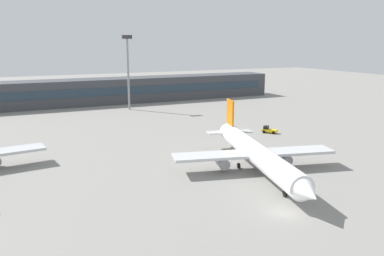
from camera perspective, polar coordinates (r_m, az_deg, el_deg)
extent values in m
plane|color=gray|center=(87.62, -3.11, -2.22)|extent=(400.00, 400.00, 0.00)
cube|color=#3F4247|center=(147.56, -12.48, 5.25)|extent=(131.63, 12.00, 9.00)
cube|color=#263847|center=(141.64, -11.95, 5.17)|extent=(125.05, 0.16, 2.80)
cylinder|color=white|center=(69.24, 9.26, -3.63)|extent=(11.50, 34.35, 3.64)
cone|color=white|center=(52.97, 16.51, -9.06)|extent=(4.28, 4.69, 3.45)
cone|color=white|center=(86.40, 4.92, -0.31)|extent=(3.32, 4.12, 2.54)
cube|color=orange|center=(82.81, 5.54, 2.27)|extent=(1.31, 4.17, 5.26)
cube|color=silver|center=(83.93, 5.42, -0.56)|extent=(9.93, 4.82, 0.23)
cube|color=silver|center=(70.18, 8.98, -3.65)|extent=(28.98, 11.10, 0.48)
cylinder|color=gray|center=(68.83, 4.44, -5.02)|extent=(2.57, 3.42, 1.91)
cylinder|color=gray|center=(72.71, 13.20, -4.37)|extent=(2.57, 3.42, 1.91)
cylinder|color=black|center=(59.58, 13.29, -9.21)|extent=(0.59, 1.02, 0.96)
cylinder|color=black|center=(70.93, 6.75, -5.42)|extent=(0.59, 1.02, 0.96)
cylinder|color=black|center=(72.59, 10.50, -5.13)|extent=(0.59, 1.02, 0.96)
cube|color=yellow|center=(98.93, 11.15, -0.36)|extent=(3.41, 3.75, 0.60)
cube|color=black|center=(99.03, 10.67, 0.06)|extent=(1.78, 1.73, 0.90)
cylinder|color=black|center=(100.04, 10.61, -0.37)|extent=(0.63, 0.70, 0.70)
cylinder|color=black|center=(98.58, 10.35, -0.55)|extent=(0.63, 0.70, 0.70)
cylinder|color=black|center=(99.43, 11.93, -0.51)|extent=(0.63, 0.70, 0.70)
cylinder|color=black|center=(97.95, 11.69, -0.69)|extent=(0.63, 0.70, 0.70)
cylinder|color=gray|center=(131.51, -9.19, 7.60)|extent=(0.70, 0.70, 22.94)
cube|color=#333338|center=(131.09, -9.38, 12.86)|extent=(3.20, 0.80, 1.20)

